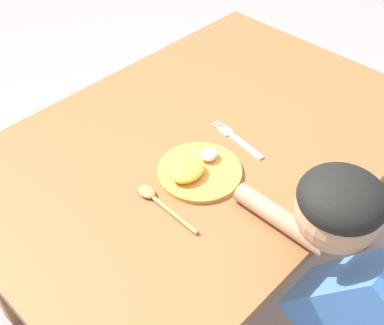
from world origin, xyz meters
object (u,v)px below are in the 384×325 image
(spoon, at_px, (157,200))
(person, at_px, (346,315))
(fork, at_px, (238,140))
(plate, at_px, (197,170))

(spoon, xyz_separation_m, person, (0.16, -0.49, -0.16))
(fork, bearing_deg, plate, 100.52)
(fork, xyz_separation_m, person, (-0.17, -0.50, -0.16))
(fork, relative_size, person, 0.21)
(fork, relative_size, spoon, 0.98)
(fork, distance_m, spoon, 0.33)
(plate, distance_m, fork, 0.18)
(plate, bearing_deg, person, -88.54)
(fork, xyz_separation_m, spoon, (-0.33, -0.01, 0.00))
(fork, height_order, spoon, spoon)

